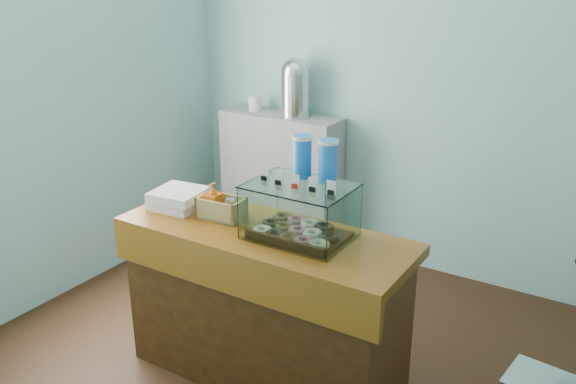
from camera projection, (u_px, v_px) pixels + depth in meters
The scene contains 8 objects.
ground at pixel (289, 351), 3.71m from camera, with size 3.50×3.50×0.00m, color black.
room_shell at pixel (294, 70), 3.11m from camera, with size 3.54×3.04×2.82m.
counter at pixel (265, 304), 3.35m from camera, with size 1.60×0.60×0.90m.
back_shelf at pixel (281, 180), 5.01m from camera, with size 1.00×0.32×1.10m, color gray.
display_case at pixel (303, 206), 3.09m from camera, with size 0.52×0.38×0.50m.
condiment_crate at pixel (220, 206), 3.33m from camera, with size 0.26×0.17×0.20m.
pastry_boxes at pixel (179, 198), 3.49m from camera, with size 0.30×0.30×0.11m.
coffee_urn at pixel (296, 86), 4.66m from camera, with size 0.25×0.25×0.46m.
Camera 1 is at (1.66, -2.66, 2.21)m, focal length 38.00 mm.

